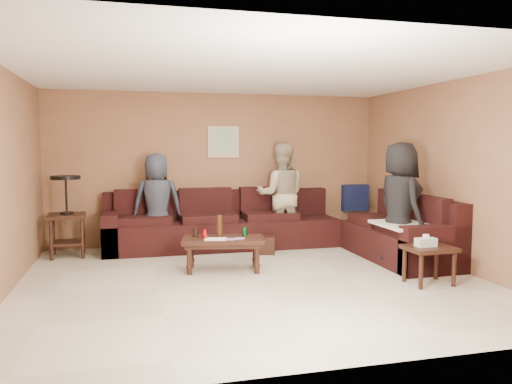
# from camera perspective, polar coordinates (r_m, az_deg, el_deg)

# --- Properties ---
(room) EXTENTS (5.60, 5.50, 2.50)m
(room) POSITION_cam_1_polar(r_m,az_deg,el_deg) (5.93, -0.33, 5.61)
(room) COLOR beige
(room) RESTS_ON ground
(sectional_sofa) EXTENTS (4.65, 2.90, 0.97)m
(sectional_sofa) POSITION_cam_1_polar(r_m,az_deg,el_deg) (7.72, 2.86, -4.46)
(sectional_sofa) COLOR black
(sectional_sofa) RESTS_ON ground
(coffee_table) EXTENTS (1.13, 0.71, 0.72)m
(coffee_table) POSITION_cam_1_polar(r_m,az_deg,el_deg) (6.56, -3.81, -5.77)
(coffee_table) COLOR black
(coffee_table) RESTS_ON ground
(end_table_left) EXTENTS (0.56, 0.56, 1.20)m
(end_table_left) POSITION_cam_1_polar(r_m,az_deg,el_deg) (7.84, -20.80, -2.42)
(end_table_left) COLOR black
(end_table_left) RESTS_ON ground
(side_table_right) EXTENTS (0.56, 0.46, 0.60)m
(side_table_right) POSITION_cam_1_polar(r_m,az_deg,el_deg) (6.24, 19.13, -6.42)
(side_table_right) COLOR black
(side_table_right) RESTS_ON ground
(waste_bin) EXTENTS (0.28, 0.28, 0.27)m
(waste_bin) POSITION_cam_1_polar(r_m,az_deg,el_deg) (7.60, 1.31, -6.07)
(waste_bin) COLOR black
(waste_bin) RESTS_ON ground
(wall_art) EXTENTS (0.52, 0.04, 0.52)m
(wall_art) POSITION_cam_1_polar(r_m,az_deg,el_deg) (8.37, -3.74, 5.74)
(wall_art) COLOR #D0AF82
(wall_art) RESTS_ON ground
(person_left) EXTENTS (0.75, 0.49, 1.53)m
(person_left) POSITION_cam_1_polar(r_m,az_deg,el_deg) (7.82, -11.22, -1.18)
(person_left) COLOR #2C303D
(person_left) RESTS_ON ground
(person_middle) EXTENTS (0.94, 0.80, 1.68)m
(person_middle) POSITION_cam_1_polar(r_m,az_deg,el_deg) (8.11, 2.88, -0.32)
(person_middle) COLOR tan
(person_middle) RESTS_ON ground
(person_right) EXTENTS (0.59, 0.86, 1.69)m
(person_right) POSITION_cam_1_polar(r_m,az_deg,el_deg) (7.01, 16.10, -1.37)
(person_right) COLOR black
(person_right) RESTS_ON ground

